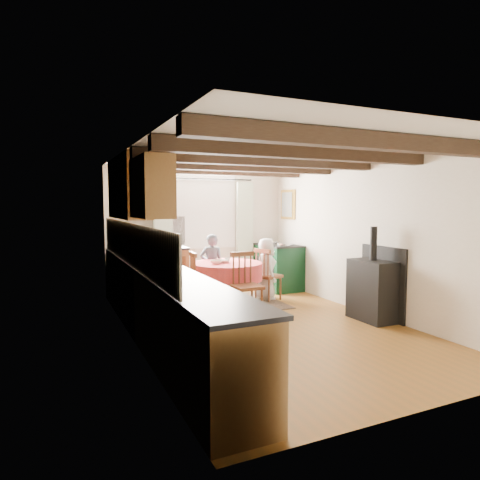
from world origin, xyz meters
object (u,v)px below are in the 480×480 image
aga_range (278,266)px  cast_iron_stove (373,274)px  chair_right (268,274)px  child_far (212,266)px  cup (227,260)px  dining_table (227,284)px  chair_near (247,284)px  chair_left (183,282)px  child_right (266,269)px

aga_range → cast_iron_stove: 2.58m
chair_right → child_far: child_far is taller
cup → aga_range: bearing=28.6°
dining_table → chair_near: (0.00, -0.79, 0.13)m
chair_near → aga_range: bearing=46.0°
chair_left → child_right: child_right is taller
chair_left → cast_iron_stove: cast_iron_stove is taller
child_right → cup: 0.82m
chair_left → aga_range: (2.26, 0.88, -0.01)m
aga_range → child_far: size_ratio=0.85×
cast_iron_stove → child_far: cast_iron_stove is taller
chair_right → aga_range: chair_right is taller
chair_near → child_far: (-0.05, 1.39, 0.10)m
chair_left → child_far: 1.02m
cup → chair_near: bearing=-90.6°
chair_near → cast_iron_stove: bearing=-33.4°
aga_range → child_right: (-0.67, -0.71, 0.09)m
child_far → cast_iron_stove: bearing=143.4°
chair_near → child_right: (0.80, 0.88, 0.06)m
chair_right → aga_range: 0.99m
chair_right → aga_range: (0.64, 0.75, -0.00)m
child_right → cast_iron_stove: bearing=-150.1°
dining_table → cup: (0.01, 0.01, 0.40)m
aga_range → child_far: (-1.51, -0.20, 0.13)m
chair_near → cup: bearing=88.0°
dining_table → cup: cup is taller
chair_right → cast_iron_stove: 1.98m
chair_near → child_far: bearing=90.7°
dining_table → chair_left: size_ratio=1.27×
chair_near → cast_iron_stove: cast_iron_stove is taller
chair_right → child_right: (-0.02, 0.04, 0.09)m
chair_right → child_right: size_ratio=0.84×
chair_left → chair_right: bearing=99.8°
cast_iron_stove → child_far: size_ratio=1.18×
chair_right → child_far: size_ratio=0.79×
cast_iron_stove → child_right: size_ratio=1.25×
child_right → child_far: bearing=66.3°
dining_table → child_far: bearing=94.4°
chair_right → cup: size_ratio=10.48×
dining_table → aga_range: size_ratio=1.20×
child_far → cup: bearing=114.6°
chair_near → chair_left: (-0.80, 0.70, -0.02)m
chair_near → aga_range: size_ratio=0.98×
chair_right → cup: 0.86m
chair_right → chair_near: bearing=116.5°
child_far → chair_left: bearing=61.3°
dining_table → child_right: size_ratio=1.08×
dining_table → child_right: child_right is taller
chair_left → chair_near: bearing=53.7°
cast_iron_stove → child_right: 2.02m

